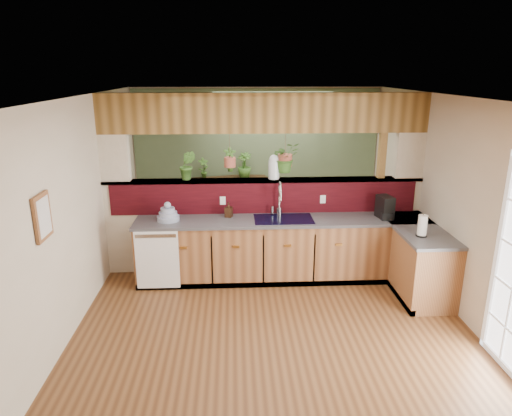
{
  "coord_description": "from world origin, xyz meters",
  "views": [
    {
      "loc": [
        -0.44,
        -5.05,
        2.9
      ],
      "look_at": [
        -0.15,
        0.7,
        1.15
      ],
      "focal_mm": 32.0,
      "sensor_mm": 36.0,
      "label": 1
    }
  ],
  "objects_px": {
    "coffee_maker": "(385,208)",
    "faucet": "(279,197)",
    "shelving_console": "(228,202)",
    "glass_jar": "(274,167)",
    "soap_dispenser": "(229,210)",
    "paper_towel": "(422,226)",
    "dish_stack": "(168,215)"
  },
  "relations": [
    {
      "from": "coffee_maker",
      "to": "shelving_console",
      "type": "distance_m",
      "value": 3.24
    },
    {
      "from": "paper_towel",
      "to": "shelving_console",
      "type": "xyz_separation_m",
      "value": [
        -2.45,
        3.05,
        -0.53
      ]
    },
    {
      "from": "paper_towel",
      "to": "glass_jar",
      "type": "xyz_separation_m",
      "value": [
        -1.76,
        1.15,
        0.53
      ]
    },
    {
      "from": "glass_jar",
      "to": "faucet",
      "type": "bearing_deg",
      "value": -74.53
    },
    {
      "from": "glass_jar",
      "to": "shelving_console",
      "type": "height_order",
      "value": "glass_jar"
    },
    {
      "from": "coffee_maker",
      "to": "faucet",
      "type": "bearing_deg",
      "value": 163.31
    },
    {
      "from": "faucet",
      "to": "glass_jar",
      "type": "xyz_separation_m",
      "value": [
        -0.06,
        0.22,
        0.39
      ]
    },
    {
      "from": "paper_towel",
      "to": "dish_stack",
      "type": "bearing_deg",
      "value": 166.47
    },
    {
      "from": "coffee_maker",
      "to": "glass_jar",
      "type": "height_order",
      "value": "glass_jar"
    },
    {
      "from": "paper_towel",
      "to": "glass_jar",
      "type": "height_order",
      "value": "glass_jar"
    },
    {
      "from": "paper_towel",
      "to": "shelving_console",
      "type": "height_order",
      "value": "paper_towel"
    },
    {
      "from": "faucet",
      "to": "dish_stack",
      "type": "distance_m",
      "value": 1.57
    },
    {
      "from": "faucet",
      "to": "glass_jar",
      "type": "relative_size",
      "value": 1.45
    },
    {
      "from": "paper_towel",
      "to": "soap_dispenser",
      "type": "bearing_deg",
      "value": 159.51
    },
    {
      "from": "faucet",
      "to": "shelving_console",
      "type": "distance_m",
      "value": 2.35
    },
    {
      "from": "soap_dispenser",
      "to": "glass_jar",
      "type": "relative_size",
      "value": 0.6
    },
    {
      "from": "soap_dispenser",
      "to": "glass_jar",
      "type": "height_order",
      "value": "glass_jar"
    },
    {
      "from": "dish_stack",
      "to": "soap_dispenser",
      "type": "relative_size",
      "value": 1.45
    },
    {
      "from": "dish_stack",
      "to": "coffee_maker",
      "type": "relative_size",
      "value": 0.97
    },
    {
      "from": "dish_stack",
      "to": "soap_dispenser",
      "type": "xyz_separation_m",
      "value": [
        0.84,
        0.12,
        0.02
      ]
    },
    {
      "from": "shelving_console",
      "to": "paper_towel",
      "type": "bearing_deg",
      "value": -65.5
    },
    {
      "from": "soap_dispenser",
      "to": "glass_jar",
      "type": "distance_m",
      "value": 0.9
    },
    {
      "from": "faucet",
      "to": "glass_jar",
      "type": "bearing_deg",
      "value": 105.47
    },
    {
      "from": "dish_stack",
      "to": "soap_dispenser",
      "type": "bearing_deg",
      "value": 8.22
    },
    {
      "from": "shelving_console",
      "to": "glass_jar",
      "type": "bearing_deg",
      "value": -84.48
    },
    {
      "from": "dish_stack",
      "to": "shelving_console",
      "type": "distance_m",
      "value": 2.45
    },
    {
      "from": "soap_dispenser",
      "to": "paper_towel",
      "type": "relative_size",
      "value": 0.72
    },
    {
      "from": "soap_dispenser",
      "to": "paper_towel",
      "type": "height_order",
      "value": "paper_towel"
    },
    {
      "from": "dish_stack",
      "to": "paper_towel",
      "type": "xyz_separation_m",
      "value": [
        3.25,
        -0.78,
        0.05
      ]
    },
    {
      "from": "soap_dispenser",
      "to": "coffee_maker",
      "type": "height_order",
      "value": "coffee_maker"
    },
    {
      "from": "dish_stack",
      "to": "paper_towel",
      "type": "relative_size",
      "value": 1.05
    },
    {
      "from": "glass_jar",
      "to": "shelving_console",
      "type": "distance_m",
      "value": 2.28
    }
  ]
}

